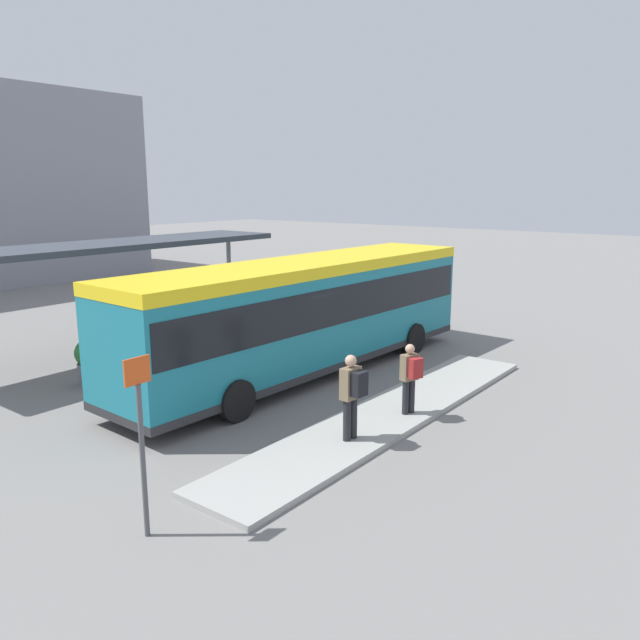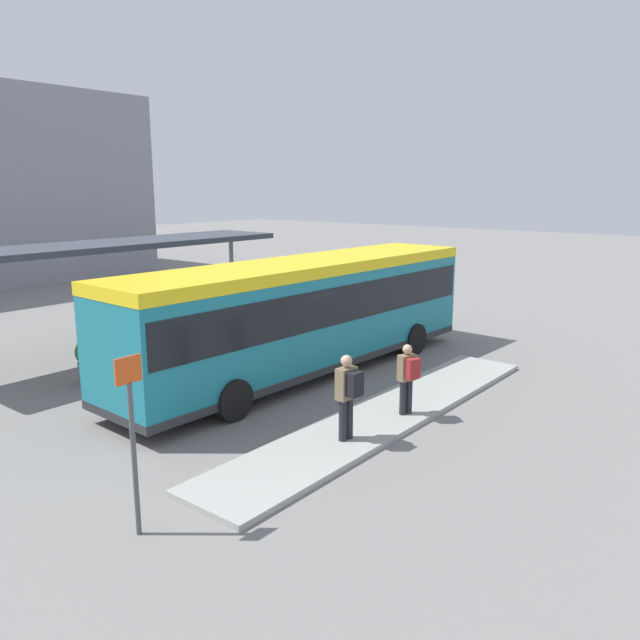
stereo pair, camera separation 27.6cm
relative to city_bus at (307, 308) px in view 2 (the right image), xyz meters
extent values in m
plane|color=slate|center=(-0.01, 0.00, -1.87)|extent=(120.00, 120.00, 0.00)
cube|color=#9E9E99|center=(-1.47, -3.63, -1.81)|extent=(11.11, 1.80, 0.12)
cube|color=#197284|center=(-0.01, 0.00, -0.09)|extent=(12.23, 2.88, 2.85)
cube|color=yellow|center=(-0.01, 0.00, 1.18)|extent=(12.26, 2.90, 0.30)
cube|color=black|center=(-0.01, 0.00, 0.25)|extent=(11.99, 2.90, 1.00)
cube|color=black|center=(6.05, -0.21, 0.25)|extent=(0.16, 2.26, 1.10)
cube|color=#28282B|center=(-0.01, 0.00, -1.42)|extent=(12.25, 2.89, 0.20)
cylinder|color=black|center=(3.80, 1.04, -1.38)|extent=(0.98, 0.31, 0.97)
cylinder|color=black|center=(3.72, -1.31, -1.38)|extent=(0.98, 0.31, 0.97)
cylinder|color=black|center=(-3.73, 1.31, -1.38)|extent=(0.98, 0.31, 0.97)
cylinder|color=black|center=(-3.82, -1.04, -1.38)|extent=(0.98, 0.31, 0.97)
cylinder|color=#232328|center=(-1.38, -3.98, -1.35)|extent=(0.15, 0.15, 0.79)
cylinder|color=#232328|center=(-1.22, -4.04, -1.35)|extent=(0.15, 0.15, 0.79)
cube|color=#7A664C|center=(-1.30, -4.01, -0.66)|extent=(0.44, 0.33, 0.59)
cube|color=maroon|center=(-1.37, -4.20, -0.63)|extent=(0.34, 0.28, 0.45)
sphere|color=tan|center=(-1.30, -4.01, -0.24)|extent=(0.21, 0.21, 0.21)
cylinder|color=#232328|center=(-3.42, -3.81, -1.32)|extent=(0.16, 0.16, 0.87)
cylinder|color=#232328|center=(-3.23, -3.82, -1.32)|extent=(0.16, 0.16, 0.87)
cube|color=#7A664C|center=(-3.33, -3.81, -0.56)|extent=(0.45, 0.27, 0.65)
cube|color=black|center=(-3.34, -4.04, -0.52)|extent=(0.34, 0.24, 0.50)
sphere|color=tan|center=(-3.33, -3.81, -0.09)|extent=(0.24, 0.24, 0.24)
torus|color=black|center=(7.84, 4.02, -1.53)|extent=(0.06, 0.69, 0.69)
torus|color=black|center=(7.86, 3.09, -1.53)|extent=(0.06, 0.69, 0.69)
cylinder|color=#287F3D|center=(7.85, 3.56, -1.31)|extent=(0.05, 0.73, 0.04)
cylinder|color=#287F3D|center=(7.86, 3.39, -1.36)|extent=(0.04, 0.04, 0.34)
cube|color=black|center=(7.86, 3.39, -1.20)|extent=(0.07, 0.18, 0.04)
cylinder|color=#287F3D|center=(7.85, 3.93, -1.23)|extent=(0.48, 0.04, 0.03)
torus|color=black|center=(7.94, 4.96, -1.50)|extent=(0.14, 0.75, 0.76)
torus|color=black|center=(8.07, 3.94, -1.50)|extent=(0.14, 0.75, 0.76)
cylinder|color=red|center=(8.00, 4.45, -1.25)|extent=(0.14, 0.80, 0.04)
cylinder|color=red|center=(8.03, 4.26, -1.31)|extent=(0.04, 0.04, 0.37)
cube|color=black|center=(8.03, 4.26, -1.13)|extent=(0.09, 0.19, 0.04)
cylinder|color=red|center=(7.95, 4.86, -1.16)|extent=(0.48, 0.09, 0.03)
torus|color=black|center=(8.13, 5.84, -1.50)|extent=(0.06, 0.74, 0.74)
torus|color=black|center=(8.15, 4.84, -1.50)|extent=(0.06, 0.74, 0.74)
cylinder|color=orange|center=(8.14, 5.34, -1.26)|extent=(0.05, 0.79, 0.04)
cylinder|color=orange|center=(8.14, 5.16, -1.32)|extent=(0.04, 0.04, 0.36)
cube|color=black|center=(8.14, 5.16, -1.14)|extent=(0.07, 0.18, 0.04)
cylinder|color=orange|center=(8.14, 5.74, -1.17)|extent=(0.48, 0.04, 0.03)
cube|color=#383D47|center=(-2.08, 6.14, 1.54)|extent=(11.95, 2.63, 0.18)
cylinder|color=gray|center=(2.99, 6.14, -0.21)|extent=(0.16, 0.16, 3.32)
cylinder|color=slate|center=(0.33, 3.56, -1.61)|extent=(0.86, 0.86, 0.52)
sphere|color=#235B28|center=(0.33, 3.56, -0.98)|extent=(0.99, 0.99, 0.99)
cylinder|color=slate|center=(-4.32, 3.92, -1.57)|extent=(0.64, 0.64, 0.60)
sphere|color=#286B2D|center=(-4.32, 3.92, -1.00)|extent=(0.74, 0.74, 0.74)
cylinder|color=#4C4C51|center=(-7.99, -3.35, -0.67)|extent=(0.08, 0.08, 2.40)
cube|color=#D84C19|center=(-7.99, -3.35, 0.73)|extent=(0.44, 0.03, 0.40)
camera|label=1|loc=(-13.14, -10.64, 3.31)|focal=35.00mm
camera|label=2|loc=(-12.97, -10.86, 3.31)|focal=35.00mm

